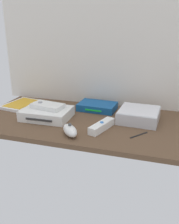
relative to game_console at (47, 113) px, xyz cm
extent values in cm
cube|color=brown|center=(19.26, 2.73, -3.20)|extent=(100.00, 48.00, 2.00)
cube|color=silver|center=(19.26, 27.33, 29.80)|extent=(110.00, 1.20, 64.00)
cube|color=white|center=(0.00, 0.03, 0.00)|extent=(21.36, 16.48, 4.40)
cube|color=#2D2D2D|center=(0.19, -8.17, 0.00)|extent=(12.01, 0.88, 0.80)
cube|color=silver|center=(39.98, 9.03, 0.30)|extent=(17.83, 17.83, 5.00)
cube|color=silver|center=(39.98, 9.03, 2.95)|extent=(17.12, 17.12, 0.30)
cube|color=white|center=(-20.38, 11.79, -1.50)|extent=(16.38, 20.88, 1.40)
cube|color=gold|center=(-20.38, 11.79, -0.72)|extent=(13.55, 17.87, 0.16)
cube|color=#145193|center=(18.73, 17.55, -0.50)|extent=(18.61, 12.94, 3.40)
cube|color=#19D833|center=(18.40, 11.36, -0.50)|extent=(8.01, 0.82, 0.60)
cube|color=white|center=(26.86, -5.17, -0.70)|extent=(7.87, 15.20, 3.00)
cylinder|color=#387FDB|center=(26.86, -5.17, 1.00)|extent=(1.40, 1.40, 0.40)
ellipsoid|color=white|center=(16.57, -13.90, -0.20)|extent=(9.83, 10.47, 4.00)
sphere|color=#4C4C4C|center=(16.57, -13.90, 2.20)|extent=(1.40, 1.40, 1.40)
cube|color=white|center=(-0.06, 1.10, 3.20)|extent=(15.51, 10.23, 2.00)
cylinder|color=#99999E|center=(-4.00, 1.75, 4.40)|extent=(2.30, 2.30, 0.40)
cylinder|color=black|center=(41.93, -6.24, -1.85)|extent=(6.09, 7.53, 0.70)
camera|label=1|loc=(49.60, -95.58, 39.37)|focal=40.24mm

